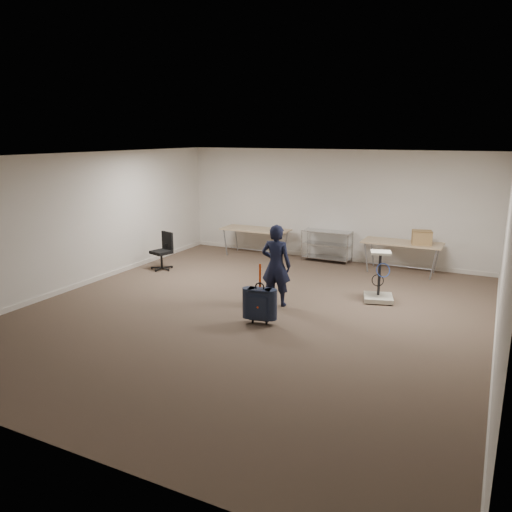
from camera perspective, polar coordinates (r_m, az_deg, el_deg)
The scene contains 10 objects.
ground at distance 9.14m, azimuth -0.40°, elevation -6.45°, with size 9.00×9.00×0.00m, color #4B382D.
room_shell at distance 10.31m, azimuth 3.06°, elevation -3.81°, with size 8.00×9.00×9.00m.
folding_table_left at distance 13.20m, azimuth -0.06°, elevation 2.91°, with size 1.80×0.75×0.73m.
folding_table_right at distance 12.04m, azimuth 16.37°, elevation 1.29°, with size 1.80×0.75×0.73m.
wire_shelf at distance 12.77m, azimuth 8.10°, elevation 1.32°, with size 1.22×0.47×0.80m.
person at distance 9.32m, azimuth 2.31°, elevation -1.07°, with size 0.57×0.37×1.55m, color black.
suitcase at distance 8.49m, azimuth 0.42°, elevation -5.49°, with size 0.42×0.29×1.05m.
office_chair at distance 12.16m, azimuth -10.60°, elevation -0.24°, with size 0.54×0.54×0.89m.
equipment_cart at distance 9.95m, azimuth 13.86°, elevation -3.59°, with size 0.67×0.67×0.99m.
cardboard_box at distance 11.87m, azimuth 18.42°, elevation 2.02°, with size 0.42×0.32×0.32m, color #A4844C.
Camera 1 is at (3.86, -7.66, 3.15)m, focal length 35.00 mm.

